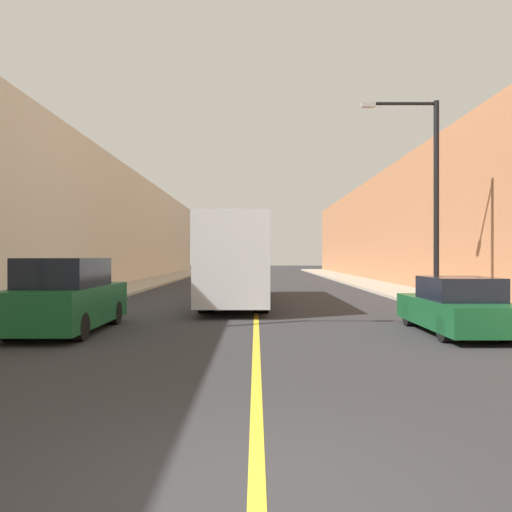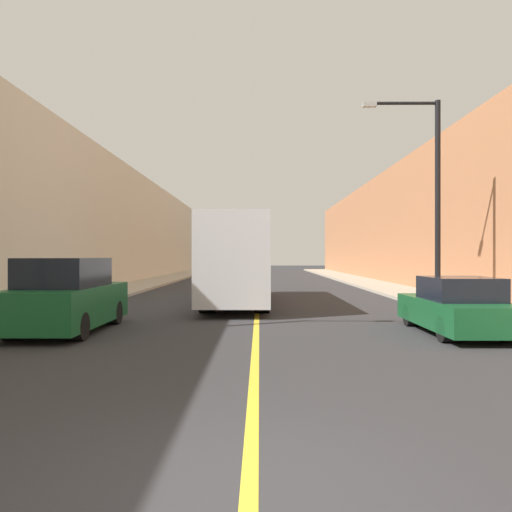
{
  "view_description": "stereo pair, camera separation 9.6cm",
  "coord_description": "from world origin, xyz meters",
  "views": [
    {
      "loc": [
        -0.01,
        -4.12,
        2.02
      ],
      "look_at": [
        -0.05,
        15.23,
        2.01
      ],
      "focal_mm": 35.0,
      "sensor_mm": 36.0,
      "label": 1
    },
    {
      "loc": [
        0.09,
        -4.12,
        2.02
      ],
      "look_at": [
        -0.05,
        15.23,
        2.01
      ],
      "focal_mm": 35.0,
      "sensor_mm": 36.0,
      "label": 2
    }
  ],
  "objects": [
    {
      "name": "ground_plane",
      "position": [
        0.0,
        0.0,
        0.0
      ],
      "size": [
        200.0,
        200.0,
        0.0
      ],
      "primitive_type": "plane",
      "color": "#2D2D30"
    },
    {
      "name": "road_center_line",
      "position": [
        0.0,
        30.0,
        0.0
      ],
      "size": [
        0.16,
        72.0,
        0.01
      ],
      "primitive_type": "cube",
      "color": "gold",
      "rests_on": "ground"
    },
    {
      "name": "street_lamp_right",
      "position": [
        6.36,
        14.18,
        4.5
      ],
      "size": [
        2.85,
        0.24,
        7.56
      ],
      "color": "black",
      "rests_on": "sidewalk_right"
    },
    {
      "name": "car_right_near",
      "position": [
        5.2,
        8.81,
        0.67
      ],
      "size": [
        1.83,
        4.4,
        1.47
      ],
      "color": "#145128",
      "rests_on": "ground"
    },
    {
      "name": "building_row_left",
      "position": [
        -11.3,
        30.0,
        4.27
      ],
      "size": [
        4.0,
        72.0,
        8.54
      ],
      "primitive_type": "cube",
      "color": "beige",
      "rests_on": "ground"
    },
    {
      "name": "sidewalk_right",
      "position": [
        7.81,
        30.0,
        0.07
      ],
      "size": [
        2.98,
        72.0,
        0.15
      ],
      "primitive_type": "cube",
      "color": "#A89E8C",
      "rests_on": "ground"
    },
    {
      "name": "parked_suv_left",
      "position": [
        -5.01,
        9.04,
        0.9
      ],
      "size": [
        1.93,
        4.67,
        1.96
      ],
      "color": "#145128",
      "rests_on": "ground"
    },
    {
      "name": "sidewalk_left",
      "position": [
        -7.81,
        30.0,
        0.07
      ],
      "size": [
        2.98,
        72.0,
        0.15
      ],
      "primitive_type": "cube",
      "color": "#A89E8C",
      "rests_on": "ground"
    },
    {
      "name": "building_row_right",
      "position": [
        11.3,
        30.0,
        4.15
      ],
      "size": [
        4.0,
        72.0,
        8.29
      ],
      "primitive_type": "cube",
      "color": "#B2724C",
      "rests_on": "ground"
    },
    {
      "name": "bus",
      "position": [
        -0.8,
        16.88,
        1.87
      ],
      "size": [
        2.48,
        10.9,
        3.49
      ],
      "color": "silver",
      "rests_on": "ground"
    }
  ]
}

